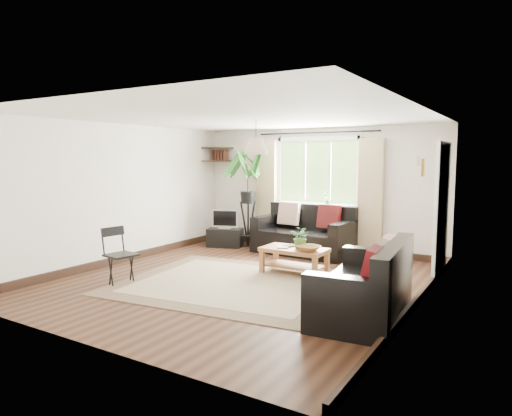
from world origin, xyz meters
The scene contains 24 objects.
floor centered at (0.00, 0.00, 0.00)m, with size 5.50×5.50×0.00m, color black.
ceiling centered at (0.00, 0.00, 2.40)m, with size 5.50×5.50×0.00m, color white.
wall_back centered at (0.00, 2.75, 1.20)m, with size 5.00×0.02×2.40m, color white.
wall_front centered at (0.00, -2.75, 1.20)m, with size 5.00×0.02×2.40m, color white.
wall_left centered at (-2.50, 0.00, 1.20)m, with size 0.02×5.50×2.40m, color white.
wall_right centered at (2.50, 0.00, 1.20)m, with size 0.02×5.50×2.40m, color white.
rug centered at (-0.01, -0.20, 0.01)m, with size 3.16×2.71×0.02m, color beige.
window centered at (0.00, 2.71, 1.55)m, with size 2.50×0.16×2.16m, color white, non-canonical shape.
door centered at (2.47, 1.70, 1.00)m, with size 0.06×0.96×2.06m, color silver.
corner_shelf centered at (-2.25, 2.50, 1.89)m, with size 0.50×0.50×0.34m, color black, non-canonical shape.
pendant_lamp centered at (0.00, 0.40, 2.05)m, with size 0.36×0.36×0.54m, color beige, non-canonical shape.
wall_sconce centered at (2.43, 0.30, 1.74)m, with size 0.12×0.12×0.28m, color beige, non-canonical shape.
sofa_back centered at (-0.05, 2.23, 0.44)m, with size 1.85×0.93×0.87m, color black, non-canonical shape.
sofa_right centered at (2.00, -0.52, 0.41)m, with size 0.87×1.75×0.82m, color black, non-canonical shape.
coffee_table centered at (0.48, 0.76, 0.21)m, with size 1.01×0.55×0.41m, color brown, non-canonical shape.
table_plant centered at (0.57, 0.81, 0.59)m, with size 0.31×0.27×0.35m, color #3A6E2C.
bowl centered at (0.78, 0.67, 0.45)m, with size 0.33×0.33×0.08m, color #9B6835.
book_a centered at (0.23, 0.67, 0.42)m, with size 0.18×0.24×0.02m, color silver.
book_b centered at (0.28, 0.87, 0.42)m, with size 0.16×0.22×0.02m, color #553322.
tv_stand centered at (-1.73, 2.03, 0.19)m, with size 0.70×0.39×0.38m, color black.
tv centered at (-1.73, 2.03, 0.58)m, with size 0.54×0.18×0.41m, color #A5A5AA, non-canonical shape.
palm_stand centered at (-1.35, 2.30, 1.00)m, with size 0.78×0.78×2.00m, color black, non-canonical shape.
folding_chair centered at (-1.40, -1.04, 0.41)m, with size 0.42×0.42×0.82m, color black, non-canonical shape.
sill_plant centered at (0.25, 2.63, 1.06)m, with size 0.14×0.10×0.27m, color #2D6023.
Camera 1 is at (3.61, -5.55, 1.82)m, focal length 32.00 mm.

